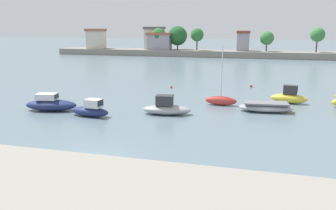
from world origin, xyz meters
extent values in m
plane|color=slate|center=(0.00, 0.00, 0.00)|extent=(400.00, 400.00, 0.00)
ellipsoid|color=navy|center=(-9.49, 10.29, 0.54)|extent=(5.31, 2.84, 1.08)
cube|color=silver|center=(-9.86, 10.22, 1.38)|extent=(2.12, 1.43, 0.61)
cube|color=black|center=(-8.90, 10.39, 1.45)|extent=(0.25, 0.98, 0.43)
ellipsoid|color=navy|center=(-4.82, 9.31, 0.44)|extent=(3.97, 1.80, 0.87)
cube|color=silver|center=(-4.37, 9.27, 1.25)|extent=(1.54, 1.17, 0.75)
cube|color=black|center=(-3.66, 9.19, 1.32)|extent=(0.18, 0.92, 0.53)
ellipsoid|color=#9E9EA3|center=(1.87, 11.72, 0.44)|extent=(4.76, 2.35, 0.88)
cube|color=#333338|center=(1.69, 11.69, 1.35)|extent=(1.71, 1.27, 0.94)
cube|color=black|center=(2.48, 11.79, 1.44)|extent=(0.20, 0.97, 0.66)
ellipsoid|color=#C63833|center=(6.48, 16.68, 0.48)|extent=(3.31, 1.02, 0.97)
cylinder|color=silver|center=(6.46, 16.68, 3.58)|extent=(0.10, 0.10, 5.22)
cylinder|color=#B7B7BC|center=(5.81, 16.70, 1.63)|extent=(1.33, 0.11, 0.08)
ellipsoid|color=#9E9EA3|center=(10.95, 15.08, 0.38)|extent=(5.32, 2.47, 0.77)
cube|color=slate|center=(10.95, 15.08, 0.84)|extent=(4.26, 2.05, 0.16)
ellipsoid|color=yellow|center=(13.47, 19.41, 0.51)|extent=(3.89, 1.81, 1.03)
cube|color=#333338|center=(13.54, 19.40, 1.49)|extent=(1.50, 0.94, 0.93)
cube|color=black|center=(14.24, 19.30, 1.59)|extent=(0.17, 0.69, 0.65)
sphere|color=red|center=(-0.91, 24.94, 0.16)|extent=(0.31, 0.31, 0.31)
sphere|color=orange|center=(-13.64, 15.46, 0.19)|extent=(0.38, 0.38, 0.38)
sphere|color=red|center=(9.48, 28.16, 0.19)|extent=(0.38, 0.38, 0.38)
cube|color=gray|center=(0.00, 74.15, 0.84)|extent=(92.49, 8.34, 1.67)
cube|color=beige|center=(-35.87, 73.61, 4.20)|extent=(4.53, 4.41, 5.06)
cube|color=#995B42|center=(-35.87, 73.61, 7.08)|extent=(4.98, 4.86, 0.70)
cube|color=beige|center=(-18.35, 75.34, 4.48)|extent=(5.26, 3.17, 5.61)
cube|color=#565156|center=(-18.35, 75.34, 7.63)|extent=(5.78, 3.49, 0.70)
cube|color=#99939E|center=(-16.16, 73.00, 3.70)|extent=(6.36, 3.64, 4.06)
cube|color=#995B42|center=(-16.16, 73.00, 6.08)|extent=(6.99, 4.00, 0.70)
cube|color=#99939E|center=(6.77, 74.64, 3.97)|extent=(3.19, 3.87, 4.59)
cube|color=brown|center=(6.77, 74.64, 6.61)|extent=(3.51, 4.25, 0.70)
cylinder|color=brown|center=(-11.36, 74.84, 2.52)|extent=(0.36, 0.36, 1.69)
sphere|color=#235B2D|center=(-11.36, 74.84, 5.52)|extent=(5.39, 5.39, 5.39)
cylinder|color=brown|center=(-16.44, 73.27, 2.69)|extent=(0.36, 0.36, 2.02)
sphere|color=#2D6B33|center=(-16.44, 73.27, 5.46)|extent=(4.41, 4.41, 4.41)
cylinder|color=brown|center=(-5.46, 72.84, 3.06)|extent=(0.36, 0.36, 2.77)
sphere|color=#2D6B33|center=(-5.46, 72.84, 5.86)|extent=(3.53, 3.53, 3.53)
cylinder|color=brown|center=(12.85, 74.15, 2.67)|extent=(0.36, 0.36, 1.99)
sphere|color=#387A3D|center=(12.85, 74.15, 5.09)|extent=(3.57, 3.57, 3.57)
cylinder|color=brown|center=(24.98, 73.50, 3.15)|extent=(0.36, 0.36, 2.95)
sphere|color=#387A3D|center=(24.98, 73.50, 6.04)|extent=(3.53, 3.53, 3.53)
camera|label=1|loc=(9.41, -17.19, 8.06)|focal=35.07mm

